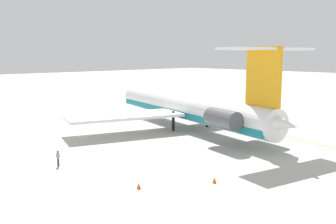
# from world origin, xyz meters

# --- Properties ---
(ground) EXTENTS (377.51, 377.51, 0.00)m
(ground) POSITION_xyz_m (0.00, 0.00, 0.00)
(ground) COLOR #B7B5AD
(main_jetliner) EXTENTS (42.70, 38.06, 12.53)m
(main_jetliner) POSITION_xyz_m (1.29, 10.32, 3.42)
(main_jetliner) COLOR white
(main_jetliner) RESTS_ON ground
(ground_crew_near_nose) EXTENTS (0.29, 0.39, 1.79)m
(ground_crew_near_nose) POSITION_xyz_m (21.49, -8.12, 1.13)
(ground_crew_near_nose) COLOR black
(ground_crew_near_nose) RESTS_ON ground
(ground_crew_near_tail) EXTENTS (0.27, 0.42, 1.71)m
(ground_crew_near_tail) POSITION_xyz_m (-2.95, 34.86, 1.08)
(ground_crew_near_tail) COLOR black
(ground_crew_near_tail) RESTS_ON ground
(safety_cone_nose) EXTENTS (0.40, 0.40, 0.55)m
(safety_cone_nose) POSITION_xyz_m (-13.90, 32.86, 0.28)
(safety_cone_nose) COLOR #EA590F
(safety_cone_nose) RESTS_ON ground
(safety_cone_wingtip) EXTENTS (0.40, 0.40, 0.55)m
(safety_cone_wingtip) POSITION_xyz_m (-17.46, 26.90, 0.28)
(safety_cone_wingtip) COLOR #EA590F
(safety_cone_wingtip) RESTS_ON ground
(safety_cone_tail) EXTENTS (0.40, 0.40, 0.55)m
(safety_cone_tail) POSITION_xyz_m (18.80, -11.93, 0.28)
(safety_cone_tail) COLOR #EA590F
(safety_cone_tail) RESTS_ON ground
(taxiway_centreline) EXTENTS (75.97, 15.71, 0.01)m
(taxiway_centreline) POSITION_xyz_m (2.47, 1.66, 0.00)
(taxiway_centreline) COLOR gold
(taxiway_centreline) RESTS_ON ground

